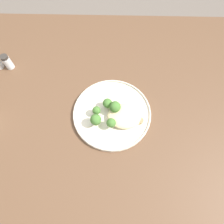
{
  "coord_description": "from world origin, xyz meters",
  "views": [
    {
      "loc": [
        0.06,
        -0.35,
        1.42
      ],
      "look_at": [
        0.06,
        -0.04,
        0.76
      ],
      "focal_mm": 32.01,
      "sensor_mm": 36.0,
      "label": 1
    }
  ],
  "objects_px": {
    "broccoli_floret_small_sprig": "(107,103)",
    "seared_scallop_center_golden": "(125,113)",
    "seared_scallop_tiny_bay": "(129,124)",
    "seared_scallop_on_noodles": "(113,117)",
    "broccoli_floret_front_edge": "(96,120)",
    "broccoli_floret_center_pile": "(115,107)",
    "dinner_plate": "(112,113)",
    "broccoli_floret_beside_noodles": "(97,111)",
    "pepper_shaker": "(7,62)",
    "seared_scallop_front_small": "(119,109)",
    "broccoli_floret_near_rim": "(111,123)",
    "seared_scallop_rear_pale": "(140,121)",
    "seared_scallop_left_edge": "(126,120)"
  },
  "relations": [
    {
      "from": "broccoli_floret_beside_noodles",
      "to": "pepper_shaker",
      "type": "relative_size",
      "value": 0.67
    },
    {
      "from": "seared_scallop_on_noodles",
      "to": "broccoli_floret_front_edge",
      "type": "relative_size",
      "value": 0.43
    },
    {
      "from": "dinner_plate",
      "to": "broccoli_floret_front_edge",
      "type": "xyz_separation_m",
      "value": [
        -0.05,
        -0.04,
        0.04
      ]
    },
    {
      "from": "seared_scallop_front_small",
      "to": "broccoli_floret_center_pile",
      "type": "xyz_separation_m",
      "value": [
        -0.02,
        -0.01,
        0.03
      ]
    },
    {
      "from": "seared_scallop_center_golden",
      "to": "broccoli_floret_near_rim",
      "type": "relative_size",
      "value": 0.45
    },
    {
      "from": "seared_scallop_left_edge",
      "to": "seared_scallop_center_golden",
      "type": "bearing_deg",
      "value": 90.32
    },
    {
      "from": "seared_scallop_center_golden",
      "to": "broccoli_floret_center_pile",
      "type": "height_order",
      "value": "broccoli_floret_center_pile"
    },
    {
      "from": "dinner_plate",
      "to": "seared_scallop_tiny_bay",
      "type": "xyz_separation_m",
      "value": [
        0.06,
        -0.05,
        0.01
      ]
    },
    {
      "from": "seared_scallop_rear_pale",
      "to": "pepper_shaker",
      "type": "distance_m",
      "value": 0.59
    },
    {
      "from": "dinner_plate",
      "to": "seared_scallop_front_small",
      "type": "height_order",
      "value": "seared_scallop_front_small"
    },
    {
      "from": "seared_scallop_tiny_bay",
      "to": "broccoli_floret_beside_noodles",
      "type": "relative_size",
      "value": 0.5
    },
    {
      "from": "pepper_shaker",
      "to": "broccoli_floret_beside_noodles",
      "type": "bearing_deg",
      "value": -29.5
    },
    {
      "from": "seared_scallop_left_edge",
      "to": "seared_scallop_tiny_bay",
      "type": "bearing_deg",
      "value": -51.65
    },
    {
      "from": "broccoli_floret_front_edge",
      "to": "pepper_shaker",
      "type": "height_order",
      "value": "broccoli_floret_front_edge"
    },
    {
      "from": "seared_scallop_left_edge",
      "to": "broccoli_floret_near_rim",
      "type": "bearing_deg",
      "value": -158.22
    },
    {
      "from": "dinner_plate",
      "to": "seared_scallop_center_golden",
      "type": "height_order",
      "value": "seared_scallop_center_golden"
    },
    {
      "from": "seared_scallop_front_small",
      "to": "broccoli_floret_front_edge",
      "type": "xyz_separation_m",
      "value": [
        -0.08,
        -0.06,
        0.02
      ]
    },
    {
      "from": "seared_scallop_on_noodles",
      "to": "dinner_plate",
      "type": "bearing_deg",
      "value": 100.53
    },
    {
      "from": "seared_scallop_on_noodles",
      "to": "seared_scallop_rear_pale",
      "type": "xyz_separation_m",
      "value": [
        0.1,
        -0.01,
        0.0
      ]
    },
    {
      "from": "seared_scallop_left_edge",
      "to": "broccoli_floret_center_pile",
      "type": "height_order",
      "value": "broccoli_floret_center_pile"
    },
    {
      "from": "pepper_shaker",
      "to": "seared_scallop_left_edge",
      "type": "bearing_deg",
      "value": -26.62
    },
    {
      "from": "broccoli_floret_near_rim",
      "to": "dinner_plate",
      "type": "bearing_deg",
      "value": 88.21
    },
    {
      "from": "seared_scallop_left_edge",
      "to": "broccoli_floret_small_sprig",
      "type": "xyz_separation_m",
      "value": [
        -0.07,
        0.06,
        0.02
      ]
    },
    {
      "from": "broccoli_floret_near_rim",
      "to": "seared_scallop_rear_pale",
      "type": "bearing_deg",
      "value": 9.99
    },
    {
      "from": "seared_scallop_center_golden",
      "to": "pepper_shaker",
      "type": "bearing_deg",
      "value": 155.88
    },
    {
      "from": "dinner_plate",
      "to": "broccoli_floret_beside_noodles",
      "type": "xyz_separation_m",
      "value": [
        -0.05,
        -0.0,
        0.03
      ]
    },
    {
      "from": "seared_scallop_on_noodles",
      "to": "broccoli_floret_center_pile",
      "type": "relative_size",
      "value": 0.42
    },
    {
      "from": "seared_scallop_center_golden",
      "to": "seared_scallop_rear_pale",
      "type": "height_order",
      "value": "same"
    },
    {
      "from": "broccoli_floret_front_edge",
      "to": "broccoli_floret_center_pile",
      "type": "distance_m",
      "value": 0.08
    },
    {
      "from": "broccoli_floret_beside_noodles",
      "to": "broccoli_floret_front_edge",
      "type": "xyz_separation_m",
      "value": [
        -0.0,
        -0.04,
        0.01
      ]
    },
    {
      "from": "broccoli_floret_near_rim",
      "to": "pepper_shaker",
      "type": "relative_size",
      "value": 0.74
    },
    {
      "from": "seared_scallop_on_noodles",
      "to": "seared_scallop_tiny_bay",
      "type": "bearing_deg",
      "value": -25.87
    },
    {
      "from": "seared_scallop_rear_pale",
      "to": "broccoli_floret_small_sprig",
      "type": "height_order",
      "value": "broccoli_floret_small_sprig"
    },
    {
      "from": "seared_scallop_center_golden",
      "to": "broccoli_floret_near_rim",
      "type": "height_order",
      "value": "broccoli_floret_near_rim"
    },
    {
      "from": "seared_scallop_center_golden",
      "to": "pepper_shaker",
      "type": "relative_size",
      "value": 0.33
    },
    {
      "from": "dinner_plate",
      "to": "seared_scallop_rear_pale",
      "type": "distance_m",
      "value": 0.11
    },
    {
      "from": "seared_scallop_tiny_bay",
      "to": "seared_scallop_on_noodles",
      "type": "bearing_deg",
      "value": 154.13
    },
    {
      "from": "broccoli_floret_near_rim",
      "to": "broccoli_floret_center_pile",
      "type": "relative_size",
      "value": 0.82
    },
    {
      "from": "broccoli_floret_beside_noodles",
      "to": "seared_scallop_left_edge",
      "type": "bearing_deg",
      "value": -14.84
    },
    {
      "from": "seared_scallop_front_small",
      "to": "seared_scallop_rear_pale",
      "type": "distance_m",
      "value": 0.09
    },
    {
      "from": "seared_scallop_center_golden",
      "to": "seared_scallop_tiny_bay",
      "type": "relative_size",
      "value": 1.0
    },
    {
      "from": "seared_scallop_front_small",
      "to": "broccoli_floret_near_rim",
      "type": "relative_size",
      "value": 0.48
    },
    {
      "from": "dinner_plate",
      "to": "broccoli_floret_small_sprig",
      "type": "height_order",
      "value": "broccoli_floret_small_sprig"
    },
    {
      "from": "broccoli_floret_small_sprig",
      "to": "seared_scallop_center_golden",
      "type": "bearing_deg",
      "value": -25.33
    },
    {
      "from": "broccoli_floret_center_pile",
      "to": "pepper_shaker",
      "type": "relative_size",
      "value": 0.9
    },
    {
      "from": "broccoli_floret_front_edge",
      "to": "broccoli_floret_center_pile",
      "type": "height_order",
      "value": "broccoli_floret_center_pile"
    },
    {
      "from": "broccoli_floret_center_pile",
      "to": "seared_scallop_center_golden",
      "type": "bearing_deg",
      "value": -17.97
    },
    {
      "from": "broccoli_floret_beside_noodles",
      "to": "broccoli_floret_near_rim",
      "type": "bearing_deg",
      "value": -42.5
    },
    {
      "from": "broccoli_floret_center_pile",
      "to": "pepper_shaker",
      "type": "distance_m",
      "value": 0.49
    },
    {
      "from": "broccoli_floret_beside_noodles",
      "to": "pepper_shaker",
      "type": "bearing_deg",
      "value": 150.5
    }
  ]
}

